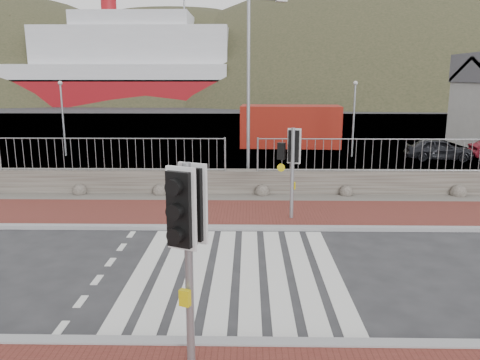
{
  "coord_description": "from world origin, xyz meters",
  "views": [
    {
      "loc": [
        0.27,
        -9.84,
        4.27
      ],
      "look_at": [
        0.03,
        3.0,
        1.46
      ],
      "focal_mm": 35.0,
      "sensor_mm": 36.0,
      "label": 1
    }
  ],
  "objects_px": {
    "traffic_signal_near": "(188,224)",
    "traffic_signal_far": "(291,154)",
    "ferry": "(96,71)",
    "shipping_container": "(290,126)",
    "streetlight": "(252,84)",
    "car_a": "(438,149)"
  },
  "relations": [
    {
      "from": "traffic_signal_far",
      "to": "car_a",
      "type": "height_order",
      "value": "traffic_signal_far"
    },
    {
      "from": "traffic_signal_near",
      "to": "streetlight",
      "type": "relative_size",
      "value": 0.44
    },
    {
      "from": "streetlight",
      "to": "shipping_container",
      "type": "height_order",
      "value": "streetlight"
    },
    {
      "from": "ferry",
      "to": "car_a",
      "type": "distance_m",
      "value": 63.69
    },
    {
      "from": "shipping_container",
      "to": "traffic_signal_far",
      "type": "bearing_deg",
      "value": -91.73
    },
    {
      "from": "ferry",
      "to": "shipping_container",
      "type": "distance_m",
      "value": 55.56
    },
    {
      "from": "traffic_signal_near",
      "to": "car_a",
      "type": "xyz_separation_m",
      "value": [
        10.94,
        18.43,
        -1.67
      ]
    },
    {
      "from": "streetlight",
      "to": "car_a",
      "type": "bearing_deg",
      "value": 17.82
    },
    {
      "from": "streetlight",
      "to": "shipping_container",
      "type": "distance_m",
      "value": 12.26
    },
    {
      "from": "ferry",
      "to": "traffic_signal_near",
      "type": "relative_size",
      "value": 15.97
    },
    {
      "from": "traffic_signal_near",
      "to": "shipping_container",
      "type": "height_order",
      "value": "traffic_signal_near"
    },
    {
      "from": "ferry",
      "to": "traffic_signal_far",
      "type": "xyz_separation_m",
      "value": [
        26.2,
        -63.93,
        -3.31
      ]
    },
    {
      "from": "traffic_signal_near",
      "to": "traffic_signal_far",
      "type": "bearing_deg",
      "value": 97.72
    },
    {
      "from": "streetlight",
      "to": "shipping_container",
      "type": "xyz_separation_m",
      "value": [
        2.52,
        11.68,
        -2.75
      ]
    },
    {
      "from": "streetlight",
      "to": "shipping_container",
      "type": "relative_size",
      "value": 1.16
    },
    {
      "from": "traffic_signal_near",
      "to": "ferry",
      "type": "bearing_deg",
      "value": 132.26
    },
    {
      "from": "traffic_signal_far",
      "to": "shipping_container",
      "type": "xyz_separation_m",
      "value": [
        1.34,
        15.85,
        -0.76
      ]
    },
    {
      "from": "shipping_container",
      "to": "streetlight",
      "type": "bearing_deg",
      "value": -99.07
    },
    {
      "from": "traffic_signal_far",
      "to": "streetlight",
      "type": "xyz_separation_m",
      "value": [
        -1.18,
        4.17,
        1.99
      ]
    },
    {
      "from": "ferry",
      "to": "traffic_signal_near",
      "type": "height_order",
      "value": "ferry"
    },
    {
      "from": "streetlight",
      "to": "traffic_signal_far",
      "type": "bearing_deg",
      "value": -90.54
    },
    {
      "from": "traffic_signal_near",
      "to": "traffic_signal_far",
      "type": "distance_m",
      "value": 7.79
    }
  ]
}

